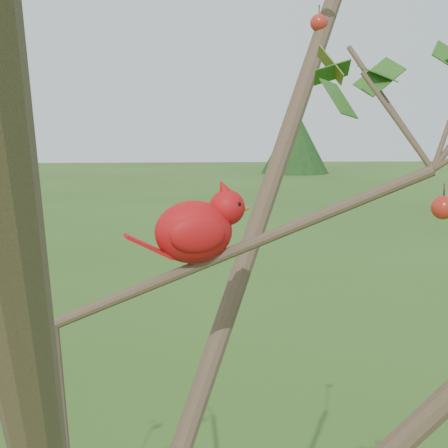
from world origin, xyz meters
name	(u,v)px	position (x,y,z in m)	size (l,w,h in m)	color
crabapple_tree	(80,234)	(0.03, -0.02, 2.12)	(2.35, 2.05, 2.95)	#3D2A21
cardinal	(198,228)	(0.19, 0.08, 2.11)	(0.20, 0.12, 0.14)	red
distant_trees	(118,148)	(-2.12, 24.76, 1.42)	(37.61, 13.56, 3.16)	#3D2A21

